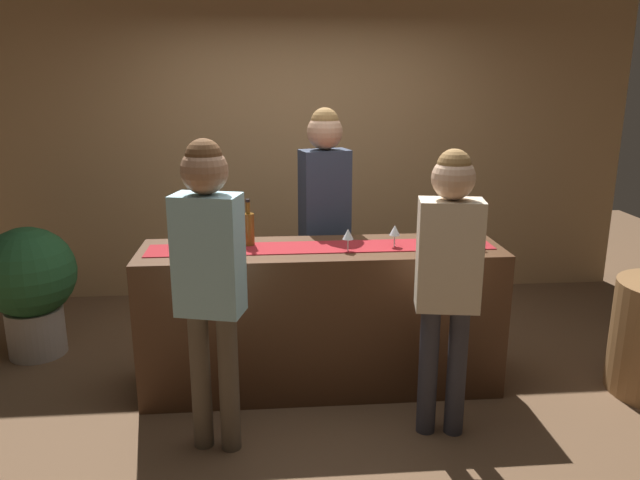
{
  "coord_description": "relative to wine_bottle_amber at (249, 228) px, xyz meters",
  "views": [
    {
      "loc": [
        -0.33,
        -3.72,
        2.02
      ],
      "look_at": [
        -0.01,
        0.0,
        1.0
      ],
      "focal_mm": 34.48,
      "sensor_mm": 36.0,
      "label": 1
    }
  ],
  "objects": [
    {
      "name": "back_wall",
      "position": [
        0.46,
        1.81,
        0.38
      ],
      "size": [
        6.0,
        0.12,
        2.9
      ],
      "primitive_type": "cube",
      "color": "tan",
      "rests_on": "ground"
    },
    {
      "name": "wine_glass_near_customer",
      "position": [
        0.92,
        -0.12,
        -0.01
      ],
      "size": [
        0.07,
        0.07,
        0.14
      ],
      "color": "silver",
      "rests_on": "bar_counter"
    },
    {
      "name": "customer_sipping",
      "position": [
        1.09,
        -0.71,
        -0.06
      ],
      "size": [
        0.37,
        0.25,
        1.65
      ],
      "rotation": [
        0.0,
        0.0,
        -0.17
      ],
      "color": "#33333D",
      "rests_on": "ground"
    },
    {
      "name": "bar_counter",
      "position": [
        0.46,
        -0.09,
        -0.59
      ],
      "size": [
        2.3,
        0.6,
        0.95
      ],
      "primitive_type": "cube",
      "color": "#472B19",
      "rests_on": "ground"
    },
    {
      "name": "wine_glass_mid_counter",
      "position": [
        0.61,
        -0.18,
        -0.01
      ],
      "size": [
        0.07,
        0.07,
        0.14
      ],
      "color": "silver",
      "rests_on": "bar_counter"
    },
    {
      "name": "wine_bottle_amber",
      "position": [
        0.0,
        0.0,
        0.0
      ],
      "size": [
        0.07,
        0.07,
        0.3
      ],
      "color": "brown",
      "rests_on": "bar_counter"
    },
    {
      "name": "potted_plant_tall",
      "position": [
        -1.6,
        0.55,
        -0.51
      ],
      "size": [
        0.66,
        0.66,
        0.96
      ],
      "color": "#9E9389",
      "rests_on": "ground"
    },
    {
      "name": "customer_browsing",
      "position": [
        -0.18,
        -0.75,
        -0.0
      ],
      "size": [
        0.38,
        0.28,
        1.71
      ],
      "rotation": [
        0.0,
        0.0,
        -0.26
      ],
      "color": "brown",
      "rests_on": "ground"
    },
    {
      "name": "bartender",
      "position": [
        0.53,
        0.49,
        0.06
      ],
      "size": [
        0.38,
        0.28,
        1.79
      ],
      "rotation": [
        0.0,
        0.0,
        3.39
      ],
      "color": "#26262B",
      "rests_on": "ground"
    },
    {
      "name": "wine_bottle_green",
      "position": [
        1.42,
        -0.06,
        0.0
      ],
      "size": [
        0.07,
        0.07,
        0.3
      ],
      "color": "#194723",
      "rests_on": "bar_counter"
    },
    {
      "name": "counter_runner_cloth",
      "position": [
        0.46,
        -0.09,
        -0.11
      ],
      "size": [
        2.18,
        0.28,
        0.01
      ],
      "primitive_type": "cube",
      "color": "maroon",
      "rests_on": "bar_counter"
    },
    {
      "name": "wine_bottle_clear",
      "position": [
        1.24,
        -0.14,
        0.0
      ],
      "size": [
        0.07,
        0.07,
        0.3
      ],
      "color": "#B2C6C1",
      "rests_on": "bar_counter"
    },
    {
      "name": "ground_plane",
      "position": [
        0.46,
        -0.09,
        -1.07
      ],
      "size": [
        10.0,
        10.0,
        0.0
      ],
      "primitive_type": "plane",
      "color": "brown"
    }
  ]
}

